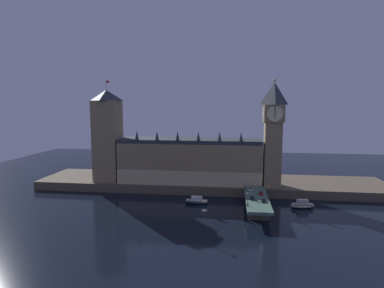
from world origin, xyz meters
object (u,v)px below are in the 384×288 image
(boat_downstream, at_px, (302,205))
(pedestrian_near_rail, at_px, (248,204))
(victoria_tower, at_px, (108,136))
(pedestrian_far_rail, at_px, (246,188))
(street_lamp_near, at_px, (247,198))
(car_southbound_lead, at_px, (263,200))
(street_lamp_mid, at_px, (268,190))
(street_lamp_far, at_px, (245,182))
(clock_tower, at_px, (273,130))
(boat_upstream, at_px, (197,201))
(car_southbound_trail, at_px, (261,193))
(car_northbound_trail, at_px, (252,198))
(car_northbound_lead, at_px, (251,189))

(boat_downstream, bearing_deg, pedestrian_near_rail, -142.70)
(victoria_tower, bearing_deg, boat_downstream, -12.87)
(pedestrian_far_rail, xyz_separation_m, street_lamp_near, (-0.40, -29.68, 3.13))
(street_lamp_near, relative_size, boat_downstream, 0.50)
(car_southbound_lead, bearing_deg, street_lamp_near, -134.92)
(street_lamp_mid, xyz_separation_m, street_lamp_far, (-10.87, 14.72, 0.04))
(clock_tower, height_order, pedestrian_far_rail, clock_tower)
(street_lamp_near, bearing_deg, boat_downstream, 37.30)
(pedestrian_near_rail, distance_m, boat_upstream, 35.37)
(victoria_tower, xyz_separation_m, street_lamp_near, (86.22, -48.90, -22.95))
(victoria_tower, distance_m, pedestrian_near_rail, 102.69)
(boat_downstream, bearing_deg, car_southbound_trail, -174.23)
(victoria_tower, height_order, street_lamp_near, victoria_tower)
(car_northbound_trail, bearing_deg, boat_upstream, 157.59)
(street_lamp_far, bearing_deg, victoria_tower, 167.28)
(car_southbound_lead, relative_size, boat_upstream, 0.33)
(pedestrian_far_rail, bearing_deg, victoria_tower, 167.49)
(victoria_tower, distance_m, pedestrian_far_rail, 92.48)
(street_lamp_mid, height_order, boat_upstream, street_lamp_mid)
(car_southbound_trail, height_order, street_lamp_mid, street_lamp_mid)
(car_southbound_trail, height_order, pedestrian_far_rail, pedestrian_far_rail)
(car_northbound_trail, distance_m, boat_upstream, 31.99)
(car_northbound_lead, height_order, boat_downstream, car_northbound_lead)
(pedestrian_near_rail, distance_m, street_lamp_near, 3.18)
(street_lamp_mid, relative_size, boat_upstream, 0.47)
(boat_upstream, relative_size, boat_downstream, 1.03)
(street_lamp_far, xyz_separation_m, boat_upstream, (-26.06, -6.59, -9.59))
(clock_tower, xyz_separation_m, car_southbound_lead, (-8.31, -38.12, -30.78))
(car_northbound_trail, bearing_deg, pedestrian_near_rail, -103.36)
(clock_tower, distance_m, boat_upstream, 60.93)
(pedestrian_far_rail, distance_m, boat_upstream, 28.10)
(car_southbound_trail, relative_size, street_lamp_near, 0.66)
(car_northbound_lead, distance_m, car_southbound_trail, 8.56)
(victoria_tower, bearing_deg, pedestrian_far_rail, -12.51)
(car_northbound_trail, relative_size, street_lamp_mid, 0.63)
(pedestrian_near_rail, height_order, boat_downstream, pedestrian_near_rail)
(clock_tower, bearing_deg, street_lamp_far, -134.31)
(street_lamp_mid, xyz_separation_m, boat_downstream, (18.63, 7.75, -9.36))
(car_northbound_trail, relative_size, street_lamp_near, 0.61)
(car_northbound_lead, relative_size, car_southbound_lead, 0.95)
(car_southbound_lead, bearing_deg, street_lamp_far, 110.33)
(victoria_tower, height_order, car_southbound_lead, victoria_tower)
(street_lamp_near, height_order, street_lamp_far, street_lamp_near)
(car_southbound_lead, height_order, pedestrian_far_rail, pedestrian_far_rail)
(pedestrian_far_rail, bearing_deg, pedestrian_near_rail, -90.00)
(victoria_tower, relative_size, street_lamp_far, 10.15)
(victoria_tower, xyz_separation_m, street_lamp_mid, (97.09, -34.18, -23.09))
(car_southbound_lead, relative_size, car_southbound_trail, 1.03)
(car_northbound_trail, height_order, pedestrian_near_rail, pedestrian_near_rail)
(street_lamp_mid, bearing_deg, car_northbound_lead, 122.46)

